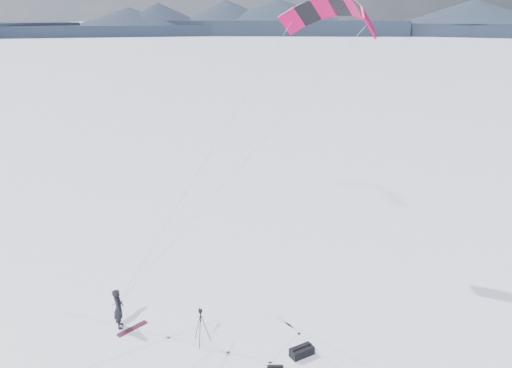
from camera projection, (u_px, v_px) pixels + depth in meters
name	position (u px, v px, depth m)	size (l,w,h in m)	color
ground	(196.00, 352.00, 20.35)	(1800.00, 1800.00, 0.00)	white
horizon_hills	(191.00, 251.00, 18.87)	(704.00, 704.42, 10.39)	black
snow_tracks	(204.00, 350.00, 20.48)	(17.62, 10.25, 0.01)	silver
snowkiter	(120.00, 327.00, 21.99)	(0.68, 0.44, 1.85)	black
snowboard	(132.00, 329.00, 21.82)	(1.46, 0.27, 0.04)	maroon
tripod	(201.00, 322.00, 20.58)	(0.64, 0.73, 1.61)	black
gear_bag_a	(302.00, 351.00, 20.08)	(1.01, 0.56, 0.43)	black
power_kite	(332.00, 15.00, 24.72)	(13.26, 6.10, 12.78)	#C00442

